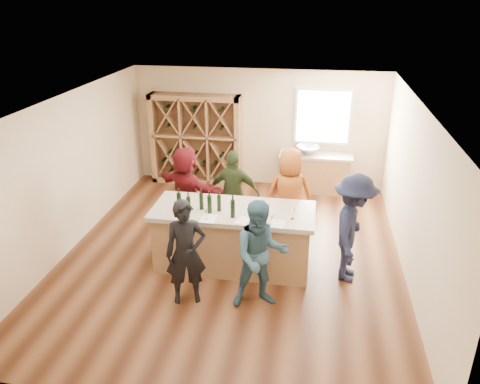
% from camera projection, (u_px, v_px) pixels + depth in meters
% --- Properties ---
extents(floor, '(6.00, 7.00, 0.10)m').
position_uv_depth(floor, '(233.00, 256.00, 8.61)').
color(floor, '#58321C').
rests_on(floor, ground).
extents(ceiling, '(6.00, 7.00, 0.10)m').
position_uv_depth(ceiling, '(232.00, 99.00, 7.46)').
color(ceiling, white).
rests_on(ceiling, ground).
extents(wall_back, '(6.00, 0.10, 2.80)m').
position_uv_depth(wall_back, '(259.00, 128.00, 11.24)').
color(wall_back, beige).
rests_on(wall_back, ground).
extents(wall_front, '(6.00, 0.10, 2.80)m').
position_uv_depth(wall_front, '(171.00, 312.00, 4.82)').
color(wall_front, beige).
rests_on(wall_front, ground).
extents(wall_left, '(0.10, 7.00, 2.80)m').
position_uv_depth(wall_left, '(67.00, 172.00, 8.49)').
color(wall_left, beige).
rests_on(wall_left, ground).
extents(wall_right, '(0.10, 7.00, 2.80)m').
position_uv_depth(wall_right, '(417.00, 195.00, 7.57)').
color(wall_right, beige).
rests_on(wall_right, ground).
extents(window_frame, '(1.30, 0.06, 1.30)m').
position_uv_depth(window_frame, '(323.00, 117.00, 10.81)').
color(window_frame, white).
rests_on(window_frame, wall_back).
extents(window_pane, '(1.18, 0.01, 1.18)m').
position_uv_depth(window_pane, '(323.00, 117.00, 10.77)').
color(window_pane, white).
rests_on(window_pane, wall_back).
extents(wine_rack, '(2.20, 0.45, 2.20)m').
position_uv_depth(wine_rack, '(196.00, 140.00, 11.34)').
color(wine_rack, '#987048').
rests_on(wine_rack, floor).
extents(back_counter_base, '(1.60, 0.58, 0.86)m').
position_uv_depth(back_counter_base, '(315.00, 174.00, 11.10)').
color(back_counter_base, '#987048').
rests_on(back_counter_base, floor).
extents(back_counter_top, '(1.70, 0.62, 0.06)m').
position_uv_depth(back_counter_top, '(316.00, 155.00, 10.92)').
color(back_counter_top, '#AEA18E').
rests_on(back_counter_top, back_counter_base).
extents(sink, '(0.54, 0.54, 0.19)m').
position_uv_depth(sink, '(308.00, 150.00, 10.90)').
color(sink, silver).
rests_on(sink, back_counter_top).
extents(faucet, '(0.02, 0.02, 0.30)m').
position_uv_depth(faucet, '(308.00, 145.00, 11.04)').
color(faucet, silver).
rests_on(faucet, back_counter_top).
extents(tasting_counter_base, '(2.60, 1.00, 1.00)m').
position_uv_depth(tasting_counter_base, '(233.00, 239.00, 8.05)').
color(tasting_counter_base, '#987048').
rests_on(tasting_counter_base, floor).
extents(tasting_counter_top, '(2.72, 1.12, 0.08)m').
position_uv_depth(tasting_counter_top, '(233.00, 211.00, 7.83)').
color(tasting_counter_top, '#AEA18E').
rests_on(tasting_counter_top, tasting_counter_base).
extents(wine_bottle_a, '(0.10, 0.10, 0.31)m').
position_uv_depth(wine_bottle_a, '(179.00, 202.00, 7.71)').
color(wine_bottle_a, black).
rests_on(wine_bottle_a, tasting_counter_top).
extents(wine_bottle_b, '(0.07, 0.07, 0.27)m').
position_uv_depth(wine_bottle_b, '(189.00, 205.00, 7.65)').
color(wine_bottle_b, black).
rests_on(wine_bottle_b, tasting_counter_top).
extents(wine_bottle_c, '(0.08, 0.08, 0.28)m').
position_uv_depth(wine_bottle_c, '(201.00, 201.00, 7.76)').
color(wine_bottle_c, black).
rests_on(wine_bottle_c, tasting_counter_top).
extents(wine_bottle_d, '(0.08, 0.08, 0.30)m').
position_uv_depth(wine_bottle_d, '(210.00, 204.00, 7.63)').
color(wine_bottle_d, black).
rests_on(wine_bottle_d, tasting_counter_top).
extents(wine_bottle_e, '(0.07, 0.07, 0.27)m').
position_uv_depth(wine_bottle_e, '(219.00, 203.00, 7.71)').
color(wine_bottle_e, black).
rests_on(wine_bottle_e, tasting_counter_top).
extents(wine_glass_a, '(0.07, 0.07, 0.17)m').
position_uv_depth(wine_glass_a, '(206.00, 214.00, 7.44)').
color(wine_glass_a, white).
rests_on(wine_glass_a, tasting_counter_top).
extents(wine_glass_c, '(0.09, 0.09, 0.18)m').
position_uv_depth(wine_glass_c, '(271.00, 220.00, 7.24)').
color(wine_glass_c, white).
rests_on(wine_glass_c, tasting_counter_top).
extents(wine_glass_d, '(0.08, 0.08, 0.17)m').
position_uv_depth(wine_glass_d, '(256.00, 209.00, 7.62)').
color(wine_glass_d, white).
rests_on(wine_glass_d, tasting_counter_top).
extents(wine_glass_e, '(0.08, 0.08, 0.18)m').
position_uv_depth(wine_glass_e, '(293.00, 214.00, 7.45)').
color(wine_glass_e, white).
rests_on(wine_glass_e, tasting_counter_top).
extents(tasting_menu_a, '(0.23, 0.32, 0.00)m').
position_uv_depth(tasting_menu_a, '(208.00, 219.00, 7.49)').
color(tasting_menu_a, white).
rests_on(tasting_menu_a, tasting_counter_top).
extents(tasting_menu_b, '(0.27, 0.32, 0.00)m').
position_uv_depth(tasting_menu_b, '(243.00, 221.00, 7.42)').
color(tasting_menu_b, white).
rests_on(tasting_menu_b, tasting_counter_top).
extents(tasting_menu_c, '(0.23, 0.30, 0.00)m').
position_uv_depth(tasting_menu_c, '(278.00, 224.00, 7.32)').
color(tasting_menu_c, white).
rests_on(tasting_menu_c, tasting_counter_top).
extents(person_near_left, '(0.73, 0.62, 1.69)m').
position_uv_depth(person_near_left, '(186.00, 253.00, 6.98)').
color(person_near_left, black).
rests_on(person_near_left, floor).
extents(person_near_right, '(0.93, 0.68, 1.72)m').
position_uv_depth(person_near_right, '(261.00, 255.00, 6.88)').
color(person_near_right, '#335972').
rests_on(person_near_right, floor).
extents(person_server, '(0.73, 1.26, 1.85)m').
position_uv_depth(person_server, '(353.00, 229.00, 7.52)').
color(person_server, '#191E38').
rests_on(person_server, floor).
extents(person_far_mid, '(1.00, 0.52, 1.70)m').
position_uv_depth(person_far_mid, '(234.00, 193.00, 9.00)').
color(person_far_mid, '#263319').
rests_on(person_far_mid, floor).
extents(person_far_right, '(0.96, 0.70, 1.81)m').
position_uv_depth(person_far_right, '(289.00, 195.00, 8.78)').
color(person_far_right, '#994C19').
rests_on(person_far_right, floor).
extents(person_far_left, '(1.70, 1.27, 1.74)m').
position_uv_depth(person_far_left, '(187.00, 189.00, 9.11)').
color(person_far_left, '#590F14').
rests_on(person_far_left, floor).
extents(wine_bottle_f, '(0.07, 0.07, 0.30)m').
position_uv_depth(wine_bottle_f, '(233.00, 209.00, 7.48)').
color(wine_bottle_f, black).
rests_on(wine_bottle_f, tasting_counter_top).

